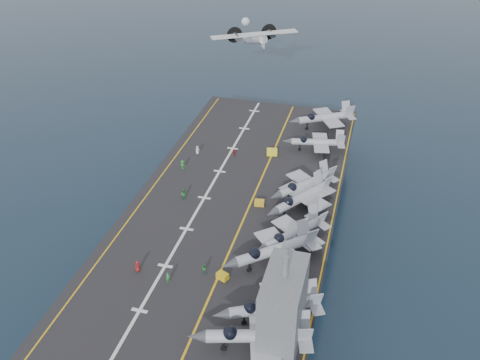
% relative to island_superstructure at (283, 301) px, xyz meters
% --- Properties ---
extents(ground, '(500.00, 500.00, 0.00)m').
position_rel_island_superstructure_xyz_m(ground, '(-15.00, 30.00, -17.90)').
color(ground, '#142135').
rests_on(ground, ground).
extents(hull, '(36.00, 90.00, 10.00)m').
position_rel_island_superstructure_xyz_m(hull, '(-15.00, 30.00, -12.90)').
color(hull, '#56595E').
rests_on(hull, ground).
extents(flight_deck, '(38.00, 92.00, 0.40)m').
position_rel_island_superstructure_xyz_m(flight_deck, '(-15.00, 30.00, -7.70)').
color(flight_deck, black).
rests_on(flight_deck, hull).
extents(foul_line, '(0.35, 90.00, 0.02)m').
position_rel_island_superstructure_xyz_m(foul_line, '(-12.00, 30.00, -7.48)').
color(foul_line, gold).
rests_on(foul_line, flight_deck).
extents(landing_centerline, '(0.50, 90.00, 0.02)m').
position_rel_island_superstructure_xyz_m(landing_centerline, '(-21.00, 30.00, -7.48)').
color(landing_centerline, silver).
rests_on(landing_centerline, flight_deck).
extents(deck_edge_port, '(0.25, 90.00, 0.02)m').
position_rel_island_superstructure_xyz_m(deck_edge_port, '(-32.00, 30.00, -7.48)').
color(deck_edge_port, gold).
rests_on(deck_edge_port, flight_deck).
extents(deck_edge_stbd, '(0.25, 90.00, 0.02)m').
position_rel_island_superstructure_xyz_m(deck_edge_stbd, '(3.50, 30.00, -7.48)').
color(deck_edge_stbd, gold).
rests_on(deck_edge_stbd, flight_deck).
extents(island_superstructure, '(5.00, 10.00, 15.00)m').
position_rel_island_superstructure_xyz_m(island_superstructure, '(0.00, 0.00, 0.00)').
color(island_superstructure, '#56595E').
rests_on(island_superstructure, flight_deck).
extents(fighter_jet_0, '(18.78, 15.00, 5.70)m').
position_rel_island_superstructure_xyz_m(fighter_jet_0, '(-2.74, -2.33, -4.65)').
color(fighter_jet_0, '#97A0A8').
rests_on(fighter_jet_0, flight_deck).
extents(fighter_jet_1, '(18.42, 16.07, 5.37)m').
position_rel_island_superstructure_xyz_m(fighter_jet_1, '(-1.78, 3.43, -4.82)').
color(fighter_jet_1, '#9FA8AF').
rests_on(fighter_jet_1, flight_deck).
extents(fighter_jet_2, '(19.61, 19.07, 5.71)m').
position_rel_island_superstructure_xyz_m(fighter_jet_2, '(-4.20, 15.34, -4.64)').
color(fighter_jet_2, '#A0A8B1').
rests_on(fighter_jet_2, flight_deck).
extents(fighter_jet_3, '(16.81, 17.67, 5.12)m').
position_rel_island_superstructure_xyz_m(fighter_jet_3, '(-2.09, 20.67, -4.94)').
color(fighter_jet_3, '#99A2A9').
rests_on(fighter_jet_3, flight_deck).
extents(fighter_jet_4, '(17.03, 18.34, 5.30)m').
position_rel_island_superstructure_xyz_m(fighter_jet_4, '(-2.59, 31.36, -4.85)').
color(fighter_jet_4, '#9BA0AA').
rests_on(fighter_jet_4, flight_deck).
extents(fighter_jet_5, '(17.34, 17.86, 5.20)m').
position_rel_island_superstructure_xyz_m(fighter_jet_5, '(-2.58, 36.03, -4.90)').
color(fighter_jet_5, '#9DA7AF').
rests_on(fighter_jet_5, flight_deck).
extents(fighter_jet_7, '(15.01, 11.50, 4.68)m').
position_rel_island_superstructure_xyz_m(fighter_jet_7, '(-2.89, 53.77, -5.16)').
color(fighter_jet_7, gray).
rests_on(fighter_jet_7, flight_deck).
extents(fighter_jet_8, '(19.01, 17.12, 5.50)m').
position_rel_island_superstructure_xyz_m(fighter_jet_8, '(-2.81, 65.60, -4.75)').
color(fighter_jet_8, '#949EA6').
rests_on(fighter_jet_8, flight_deck).
extents(tow_cart_a, '(2.09, 1.74, 1.07)m').
position_rel_island_superstructure_xyz_m(tow_cart_a, '(-11.24, 9.62, -6.97)').
color(tow_cart_a, gold).
rests_on(tow_cart_a, flight_deck).
extents(tow_cart_b, '(1.97, 1.44, 1.08)m').
position_rel_island_superstructure_xyz_m(tow_cart_b, '(-10.27, 30.40, -6.96)').
color(tow_cart_b, gold).
rests_on(tow_cart_b, flight_deck).
extents(tow_cart_c, '(2.50, 1.91, 1.34)m').
position_rel_island_superstructure_xyz_m(tow_cart_c, '(-12.02, 49.57, -6.83)').
color(tow_cart_c, yellow).
rests_on(tow_cart_c, flight_deck).
extents(crew_0, '(1.12, 1.37, 1.96)m').
position_rel_island_superstructure_xyz_m(crew_0, '(-24.73, 7.81, -6.52)').
color(crew_0, '#B21919').
rests_on(crew_0, flight_deck).
extents(crew_2, '(1.46, 1.32, 2.03)m').
position_rel_island_superstructure_xyz_m(crew_2, '(-24.83, 28.87, -6.49)').
color(crew_2, green).
rests_on(crew_2, flight_deck).
extents(crew_3, '(1.39, 1.12, 2.01)m').
position_rel_island_superstructure_xyz_m(crew_3, '(-28.67, 38.92, -6.49)').
color(crew_3, '#238724').
rests_on(crew_3, flight_deck).
extents(crew_4, '(1.08, 1.21, 1.68)m').
position_rel_island_superstructure_xyz_m(crew_4, '(-19.79, 46.92, -6.66)').
color(crew_4, maroon).
rests_on(crew_4, flight_deck).
extents(crew_5, '(1.33, 1.31, 1.87)m').
position_rel_island_superstructure_xyz_m(crew_5, '(-27.79, 45.83, -6.56)').
color(crew_5, silver).
rests_on(crew_5, flight_deck).
extents(crew_6, '(1.32, 1.23, 1.83)m').
position_rel_island_superstructure_xyz_m(crew_6, '(-19.09, 6.62, -6.58)').
color(crew_6, '#288839').
rests_on(crew_6, flight_deck).
extents(crew_7, '(1.07, 0.80, 1.63)m').
position_rel_island_superstructure_xyz_m(crew_7, '(-14.40, 10.27, -6.69)').
color(crew_7, '#268C33').
rests_on(crew_7, flight_deck).
extents(transport_plane, '(29.48, 26.82, 5.77)m').
position_rel_island_superstructure_xyz_m(transport_plane, '(-26.28, 91.06, 3.87)').
color(transport_plane, silver).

